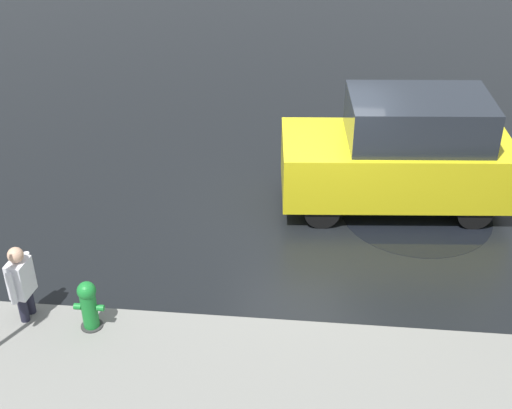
{
  "coord_description": "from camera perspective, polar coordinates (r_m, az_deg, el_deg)",
  "views": [
    {
      "loc": [
        -0.13,
        10.27,
        6.77
      ],
      "look_at": [
        0.78,
        0.95,
        0.9
      ],
      "focal_mm": 50.0,
      "sensor_mm": 36.0,
      "label": 1
    }
  ],
  "objects": [
    {
      "name": "puddle_patch",
      "position": [
        12.78,
        12.69,
        -0.77
      ],
      "size": [
        2.61,
        2.61,
        0.01
      ],
      "primitive_type": "cylinder",
      "color": "black",
      "rests_on": "ground"
    },
    {
      "name": "kerb_strip",
      "position": [
        9.08,
        3.03,
        -16.01
      ],
      "size": [
        24.0,
        3.2,
        0.04
      ],
      "primitive_type": "cube",
      "color": "slate",
      "rests_on": "ground"
    },
    {
      "name": "moving_hatchback",
      "position": [
        12.52,
        11.53,
        4.06
      ],
      "size": [
        4.03,
        2.03,
        2.06
      ],
      "color": "yellow",
      "rests_on": "ground"
    },
    {
      "name": "ground_plane",
      "position": [
        12.31,
        4.05,
        -1.41
      ],
      "size": [
        60.0,
        60.0,
        0.0
      ],
      "primitive_type": "plane",
      "color": "black"
    },
    {
      "name": "pedestrian",
      "position": [
        10.38,
        -18.29,
        -5.77
      ],
      "size": [
        0.28,
        0.57,
        1.22
      ],
      "color": "silver",
      "rests_on": "ground"
    },
    {
      "name": "fire_hydrant",
      "position": [
        10.13,
        -13.22,
        -7.94
      ],
      "size": [
        0.42,
        0.31,
        0.8
      ],
      "color": "#197A2D",
      "rests_on": "ground"
    }
  ]
}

